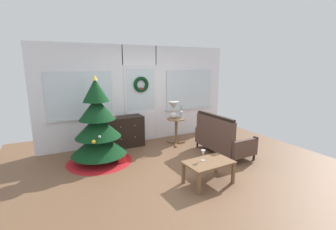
{
  "coord_description": "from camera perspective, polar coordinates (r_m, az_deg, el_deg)",
  "views": [
    {
      "loc": [
        -2.21,
        -3.86,
        2.05
      ],
      "look_at": [
        0.05,
        0.55,
        1.0
      ],
      "focal_mm": 25.25,
      "sensor_mm": 36.0,
      "label": 1
    }
  ],
  "objects": [
    {
      "name": "ground_plane",
      "position": [
        4.9,
        2.48,
        -12.8
      ],
      "size": [
        6.76,
        6.76,
        0.0
      ],
      "primitive_type": "plane",
      "color": "brown"
    },
    {
      "name": "back_wall_with_door",
      "position": [
        6.38,
        -6.71,
        5.0
      ],
      "size": [
        5.2,
        0.19,
        2.55
      ],
      "color": "white",
      "rests_on": "ground"
    },
    {
      "name": "christmas_tree",
      "position": [
        5.21,
        -16.52,
        -3.75
      ],
      "size": [
        1.39,
        1.39,
        1.87
      ],
      "color": "#4C331E",
      "rests_on": "ground"
    },
    {
      "name": "dresser_cabinet",
      "position": [
        6.12,
        -10.27,
        -3.96
      ],
      "size": [
        0.91,
        0.46,
        0.78
      ],
      "color": "black",
      "rests_on": "ground"
    },
    {
      "name": "settee_sofa",
      "position": [
        5.64,
        12.59,
        -5.59
      ],
      "size": [
        0.75,
        1.42,
        0.96
      ],
      "color": "black",
      "rests_on": "ground"
    },
    {
      "name": "side_table",
      "position": [
        6.15,
        1.99,
        -2.67
      ],
      "size": [
        0.5,
        0.48,
        0.7
      ],
      "color": "brown",
      "rests_on": "ground"
    },
    {
      "name": "table_lamp",
      "position": [
        6.05,
        1.34,
        1.81
      ],
      "size": [
        0.28,
        0.28,
        0.44
      ],
      "color": "silver",
      "rests_on": "side_table"
    },
    {
      "name": "flower_vase",
      "position": [
        6.08,
        3.11,
        0.23
      ],
      "size": [
        0.11,
        0.1,
        0.35
      ],
      "color": "#99ADBC",
      "rests_on": "side_table"
    },
    {
      "name": "coffee_table",
      "position": [
        4.27,
        9.77,
        -11.74
      ],
      "size": [
        0.87,
        0.57,
        0.4
      ],
      "color": "brown",
      "rests_on": "ground"
    },
    {
      "name": "wine_glass",
      "position": [
        4.23,
        8.48,
        -9.01
      ],
      "size": [
        0.08,
        0.08,
        0.2
      ],
      "color": "silver",
      "rests_on": "coffee_table"
    },
    {
      "name": "gift_box",
      "position": [
        5.23,
        -11.21,
        -10.36
      ],
      "size": [
        0.17,
        0.15,
        0.17
      ],
      "primitive_type": "cube",
      "color": "red",
      "rests_on": "ground"
    }
  ]
}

